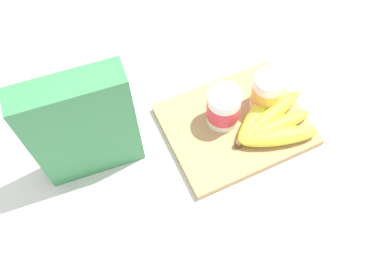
% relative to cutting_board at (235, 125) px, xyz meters
% --- Properties ---
extents(ground_plane, '(2.40, 2.40, 0.00)m').
position_rel_cutting_board_xyz_m(ground_plane, '(0.00, 0.00, -0.01)').
color(ground_plane, silver).
extents(cutting_board, '(0.29, 0.23, 0.02)m').
position_rel_cutting_board_xyz_m(cutting_board, '(0.00, 0.00, 0.00)').
color(cutting_board, tan).
rests_on(cutting_board, ground_plane).
extents(cereal_box, '(0.19, 0.07, 0.26)m').
position_rel_cutting_board_xyz_m(cereal_box, '(-0.29, 0.05, 0.12)').
color(cereal_box, '#38844C').
rests_on(cereal_box, ground_plane).
extents(yogurt_cup_front, '(0.07, 0.07, 0.09)m').
position_rel_cutting_board_xyz_m(yogurt_cup_front, '(-0.02, 0.02, 0.05)').
color(yogurt_cup_front, white).
rests_on(yogurt_cup_front, cutting_board).
extents(yogurt_cup_back, '(0.06, 0.06, 0.09)m').
position_rel_cutting_board_xyz_m(yogurt_cup_back, '(0.08, 0.02, 0.05)').
color(yogurt_cup_back, white).
rests_on(yogurt_cup_back, cutting_board).
extents(banana_bunch, '(0.19, 0.17, 0.04)m').
position_rel_cutting_board_xyz_m(banana_bunch, '(0.06, -0.04, 0.03)').
color(banana_bunch, yellow).
rests_on(banana_bunch, cutting_board).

